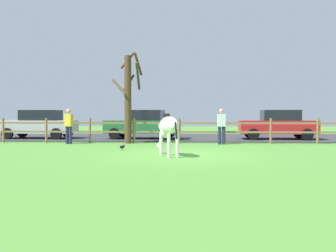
{
  "coord_description": "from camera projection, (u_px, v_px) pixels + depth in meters",
  "views": [
    {
      "loc": [
        0.28,
        -12.9,
        1.4
      ],
      "look_at": [
        -0.57,
        1.35,
        0.94
      ],
      "focal_mm": 40.44,
      "sensor_mm": 36.0,
      "label": 1
    }
  ],
  "objects": [
    {
      "name": "visitor_right_of_tree",
      "position": [
        221.0,
        125.0,
        17.34
      ],
      "size": [
        0.38,
        0.25,
        1.64
      ],
      "color": "#232847",
      "rests_on": "ground_plane"
    },
    {
      "name": "paddock_fence",
      "position": [
        179.0,
        129.0,
        17.92
      ],
      "size": [
        21.57,
        0.11,
        1.2
      ],
      "color": "olive",
      "rests_on": "ground_plane"
    },
    {
      "name": "visitor_left_of_tree",
      "position": [
        69.0,
        124.0,
        17.59
      ],
      "size": [
        0.41,
        0.31,
        1.64
      ],
      "color": "#232847",
      "rests_on": "ground_plane"
    },
    {
      "name": "crow_on_grass",
      "position": [
        122.0,
        147.0,
        14.62
      ],
      "size": [
        0.21,
        0.1,
        0.2
      ],
      "color": "black",
      "rests_on": "ground_plane"
    },
    {
      "name": "parked_car_silver",
      "position": [
        39.0,
        124.0,
        20.88
      ],
      "size": [
        4.05,
        1.98,
        1.56
      ],
      "color": "#B7BABF",
      "rests_on": "parking_asphalt"
    },
    {
      "name": "ground_plane",
      "position": [
        182.0,
        155.0,
        12.94
      ],
      "size": [
        60.0,
        60.0,
        0.0
      ],
      "primitive_type": "plane",
      "color": "#549338"
    },
    {
      "name": "bare_tree",
      "position": [
        128.0,
        96.0,
        17.92
      ],
      "size": [
        1.42,
        1.3,
        4.42
      ],
      "color": "#513A23",
      "rests_on": "ground_plane"
    },
    {
      "name": "zebra",
      "position": [
        168.0,
        128.0,
        12.44
      ],
      "size": [
        1.0,
        1.83,
        1.41
      ],
      "color": "white",
      "rests_on": "ground_plane"
    },
    {
      "name": "parked_car_green",
      "position": [
        143.0,
        124.0,
        20.61
      ],
      "size": [
        4.14,
        2.17,
        1.56
      ],
      "color": "#236B38",
      "rests_on": "parking_asphalt"
    },
    {
      "name": "parked_car_red",
      "position": [
        278.0,
        124.0,
        20.2
      ],
      "size": [
        4.06,
        1.99,
        1.56
      ],
      "color": "red",
      "rests_on": "parking_asphalt"
    },
    {
      "name": "parking_asphalt",
      "position": [
        186.0,
        137.0,
        22.21
      ],
      "size": [
        28.0,
        7.4,
        0.05
      ],
      "primitive_type": "cube",
      "color": "#38383D",
      "rests_on": "ground_plane"
    }
  ]
}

